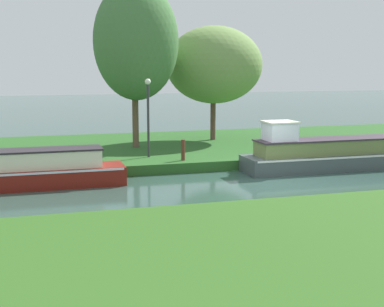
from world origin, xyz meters
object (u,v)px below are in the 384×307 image
at_px(lamp_post, 148,109).
at_px(willow_tree_left, 136,41).
at_px(mooring_post_near, 183,150).
at_px(willow_tree_centre, 214,65).
at_px(slate_barge, 349,154).

bearing_deg(lamp_post, willow_tree_left, 89.46).
height_order(lamp_post, mooring_post_near, lamp_post).
bearing_deg(mooring_post_near, willow_tree_left, 107.02).
bearing_deg(lamp_post, mooring_post_near, -45.99).
bearing_deg(mooring_post_near, lamp_post, 134.01).
bearing_deg(mooring_post_near, willow_tree_centre, 59.68).
bearing_deg(slate_barge, lamp_post, 161.11).
xyz_separation_m(lamp_post, mooring_post_near, (1.13, -1.17, -1.56)).
relative_size(willow_tree_left, lamp_post, 2.31).
relative_size(willow_tree_left, willow_tree_centre, 1.31).
xyz_separation_m(willow_tree_centre, lamp_post, (-4.19, -4.07, -1.73)).
height_order(willow_tree_left, willow_tree_centre, willow_tree_left).
xyz_separation_m(willow_tree_left, mooring_post_near, (1.11, -3.61, -4.30)).
bearing_deg(willow_tree_centre, willow_tree_left, -158.65).
xyz_separation_m(willow_tree_left, willow_tree_centre, (4.17, 1.63, -1.02)).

